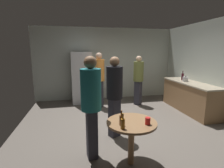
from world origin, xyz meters
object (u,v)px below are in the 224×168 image
person_in_olive_shirt (138,77)px  foreground_table (131,128)px  person_in_teal_shirt (91,100)px  kettle (185,79)px  beer_bottle_brown (121,120)px  refrigerator (82,78)px  wine_bottle_on_counter (183,77)px  person_in_black_shirt (114,91)px  plastic_cup_red (148,121)px  person_in_orange_shirt (99,76)px  beer_bottle_amber (123,123)px

person_in_olive_shirt → foreground_table: bearing=29.3°
person_in_teal_shirt → person_in_olive_shirt: bearing=50.1°
kettle → foreground_table: kettle is taller
foreground_table → beer_bottle_brown: size_ratio=3.48×
refrigerator → person_in_olive_shirt: refrigerator is taller
kettle → beer_bottle_brown: 3.61m
person_in_teal_shirt → kettle: bearing=26.6°
wine_bottle_on_counter → foreground_table: size_ratio=0.39×
kettle → person_in_black_shirt: 2.89m
person_in_teal_shirt → person_in_olive_shirt: 3.28m
beer_bottle_brown → person_in_teal_shirt: bearing=136.2°
person_in_black_shirt → foreground_table: bearing=-25.5°
plastic_cup_red → person_in_orange_shirt: (-0.32, 3.20, 0.26)m
person_in_orange_shirt → plastic_cup_red: bearing=37.2°
refrigerator → person_in_orange_shirt: 0.85m
foreground_table → beer_bottle_amber: 0.35m
kettle → plastic_cup_red: 3.37m
refrigerator → person_in_olive_shirt: bearing=-19.4°
kettle → plastic_cup_red: size_ratio=2.22×
person_in_black_shirt → person_in_olive_shirt: size_ratio=1.03×
person_in_teal_shirt → person_in_orange_shirt: bearing=73.8°
wine_bottle_on_counter → person_in_black_shirt: (-2.61, -1.54, -0.01)m
refrigerator → person_in_olive_shirt: size_ratio=1.07×
person_in_olive_shirt → beer_bottle_amber: bearing=27.5°
kettle → wine_bottle_on_counter: bearing=80.2°
foreground_table → plastic_cup_red: size_ratio=7.27×
wine_bottle_on_counter → plastic_cup_red: (-2.34, -2.67, -0.23)m
foreground_table → person_in_teal_shirt: person_in_teal_shirt is taller
kettle → wine_bottle_on_counter: 0.23m
wine_bottle_on_counter → beer_bottle_brown: size_ratio=1.35×
wine_bottle_on_counter → beer_bottle_amber: wine_bottle_on_counter is taller
wine_bottle_on_counter → kettle: bearing=-99.8°
wine_bottle_on_counter → beer_bottle_amber: (-2.75, -2.73, -0.20)m
beer_bottle_brown → person_in_olive_shirt: 3.43m
wine_bottle_on_counter → person_in_olive_shirt: bearing=159.0°
beer_bottle_amber → person_in_teal_shirt: person_in_teal_shirt is taller
person_in_olive_shirt → refrigerator: bearing=-58.2°
wine_bottle_on_counter → refrigerator: bearing=159.9°
refrigerator → plastic_cup_red: 3.93m
foreground_table → person_in_olive_shirt: size_ratio=0.48×
kettle → person_in_orange_shirt: person_in_orange_shirt is taller
person_in_black_shirt → person_in_olive_shirt: 2.42m
wine_bottle_on_counter → person_in_teal_shirt: person_in_teal_shirt is taller
beer_bottle_amber → person_in_black_shirt: person_in_black_shirt is taller
foreground_table → beer_bottle_brown: bearing=-153.7°
refrigerator → foreground_table: (0.66, -3.69, -0.27)m
foreground_table → refrigerator: bearing=100.1°
refrigerator → wine_bottle_on_counter: refrigerator is taller
foreground_table → kettle: bearing=42.5°
kettle → beer_bottle_amber: bearing=-137.2°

